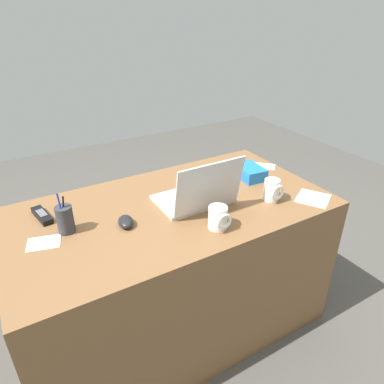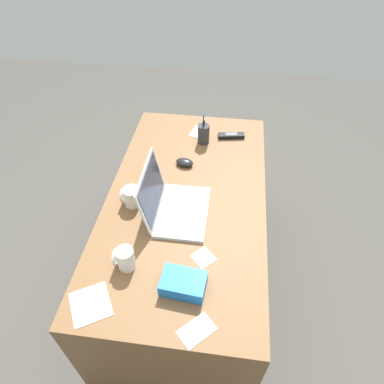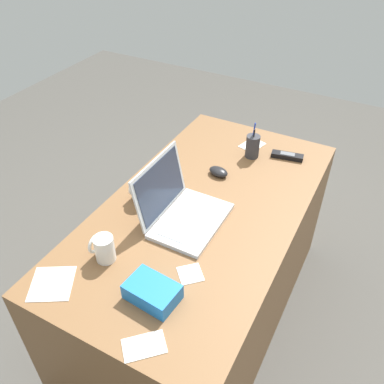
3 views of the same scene
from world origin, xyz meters
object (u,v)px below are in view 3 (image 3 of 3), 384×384
object	(u,v)px
computer_mouse	(218,172)
pen_holder	(253,146)
laptop	(181,209)
coffee_mug_tall	(104,248)
coffee_mug_white	(142,191)
snack_bag	(152,292)
cordless_phone	(287,156)

from	to	relation	value
computer_mouse	pen_holder	world-z (taller)	pen_holder
laptop	coffee_mug_tall	distance (m)	0.35
coffee_mug_tall	pen_holder	bearing A→B (deg)	-14.07
coffee_mug_white	snack_bag	bearing A→B (deg)	-142.76
computer_mouse	coffee_mug_tall	distance (m)	0.69
coffee_mug_tall	laptop	bearing A→B (deg)	-23.26
coffee_mug_tall	pen_holder	size ratio (longest dim) A/B	0.58
laptop	coffee_mug_tall	size ratio (longest dim) A/B	3.22
laptop	coffee_mug_tall	bearing A→B (deg)	156.74
cordless_phone	pen_holder	size ratio (longest dim) A/B	0.89
coffee_mug_white	cordless_phone	world-z (taller)	coffee_mug_white
computer_mouse	cordless_phone	distance (m)	0.38
coffee_mug_white	coffee_mug_tall	bearing A→B (deg)	-169.22
laptop	computer_mouse	xyz separation A→B (m)	(0.35, -0.01, -0.03)
snack_bag	computer_mouse	bearing A→B (deg)	8.11
pen_holder	laptop	bearing A→B (deg)	171.48
computer_mouse	cordless_phone	size ratio (longest dim) A/B	0.60
coffee_mug_tall	cordless_phone	world-z (taller)	coffee_mug_tall
laptop	cordless_phone	bearing A→B (deg)	-21.12
coffee_mug_tall	cordless_phone	xyz separation A→B (m)	(0.97, -0.39, -0.04)
coffee_mug_white	pen_holder	xyz separation A→B (m)	(0.55, -0.29, 0.01)
cordless_phone	pen_holder	xyz separation A→B (m)	(-0.07, 0.16, 0.05)
snack_bag	laptop	bearing A→B (deg)	16.01
laptop	pen_holder	distance (m)	0.58
laptop	computer_mouse	bearing A→B (deg)	-1.07
laptop	cordless_phone	world-z (taller)	laptop
laptop	cordless_phone	size ratio (longest dim) A/B	2.10
laptop	coffee_mug_white	size ratio (longest dim) A/B	3.47
coffee_mug_white	coffee_mug_tall	size ratio (longest dim) A/B	0.93
laptop	snack_bag	distance (m)	0.41
laptop	coffee_mug_white	distance (m)	0.21
coffee_mug_white	snack_bag	world-z (taller)	coffee_mug_white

